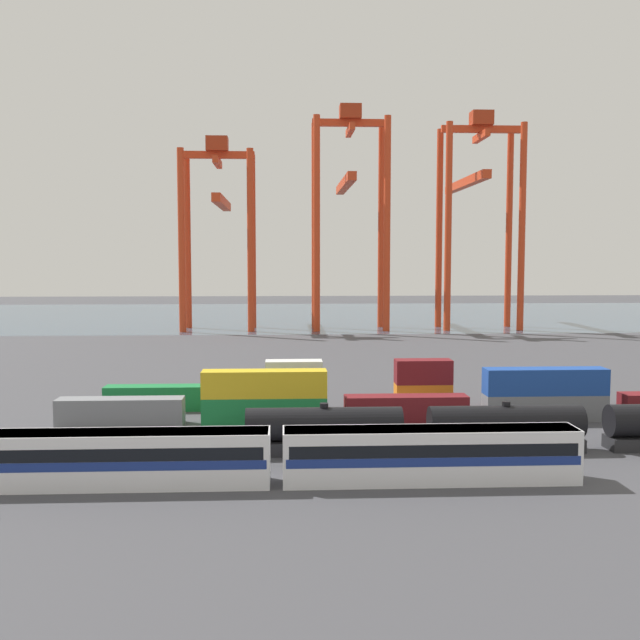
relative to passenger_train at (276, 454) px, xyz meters
The scene contains 18 objects.
ground_plane 63.94m from the passenger_train, 77.99° to the left, with size 420.00×420.00×0.00m, color #424247.
harbour_water 160.38m from the passenger_train, 85.24° to the left, with size 400.00×110.00×0.01m, color #384C60.
passenger_train is the anchor object (origin of this frame).
shipping_container_0 24.89m from the passenger_train, 127.74° to the left, with size 12.10×2.44×2.60m, color slate.
shipping_container_1 19.73m from the passenger_train, 93.92° to the left, with size 12.10×2.44×2.60m, color #197538.
shipping_container_2 19.79m from the passenger_train, 93.92° to the left, with size 12.10×2.44×2.60m, color gold.
shipping_container_3 23.33m from the passenger_train, 57.50° to the left, with size 12.10×2.44×2.60m, color maroon.
shipping_container_4 32.94m from the passenger_train, 36.68° to the left, with size 12.10×2.44×2.60m, color slate.
shipping_container_5 32.97m from the passenger_train, 36.68° to the left, with size 12.10×2.44×2.60m, color #1C4299.
shipping_container_8 29.29m from the passenger_train, 114.89° to the left, with size 12.10×2.44×2.60m, color #197538.
shipping_container_9 26.62m from the passenger_train, 86.54° to the left, with size 6.04×2.44×2.60m, color slate.
shipping_container_10 26.67m from the passenger_train, 86.54° to the left, with size 6.04×2.44×2.60m, color silver.
shipping_container_11 30.78m from the passenger_train, 59.68° to the left, with size 6.04×2.44×2.60m, color orange.
shipping_container_12 30.82m from the passenger_train, 59.68° to the left, with size 6.04×2.44×2.60m, color maroon.
shipping_container_13 39.67m from the passenger_train, 42.04° to the left, with size 12.10×2.44×2.60m, color #AD211C.
gantry_crane_west 122.46m from the passenger_train, 96.79° to the left, with size 16.65×33.37×43.31m.
gantry_crane_central 123.70m from the passenger_train, 82.53° to the left, with size 17.22×36.27×50.64m.
gantry_crane_east 131.15m from the passenger_train, 69.20° to the left, with size 18.28×38.31×49.48m.
Camera 1 is at (-12.72, -73.79, 15.90)m, focal length 41.37 mm.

